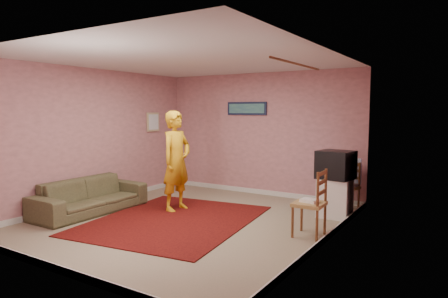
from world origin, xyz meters
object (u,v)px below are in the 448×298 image
Objects in this scene: tv_cabinet at (335,198)px; person at (176,161)px; chair_a at (346,181)px; chair_b at (309,196)px; crt_tv at (335,165)px; sofa at (91,196)px.

person is (-2.57, -1.06, 0.57)m from tv_cabinet.
chair_a is (0.04, 0.52, 0.21)m from tv_cabinet.
chair_b is at bearing -75.82° from chair_a.
crt_tv is 1.27m from chair_b.
tv_cabinet is 2.84m from person.
chair_b is 2.59m from person.
sofa is at bearing 131.76° from person.
chair_b is (-0.00, -1.24, 0.27)m from tv_cabinet.
tv_cabinet reaches higher than sofa.
person is (-2.57, 0.17, 0.31)m from chair_b.
chair_a is 0.27× the size of person.
chair_a is 3.08m from person.
sofa is (-3.74, -2.03, -0.60)m from crt_tv.
chair_b is 0.26× the size of sofa.
tv_cabinet is 0.57m from crt_tv.
chair_a is 4.57m from sofa.
tv_cabinet is 1.36× the size of chair_a.
chair_b is at bearing -91.29° from person.
crt_tv is at bearing -79.28° from chair_a.
crt_tv is 2.78m from person.
chair_a is 1.76m from chair_b.
person reaches higher than crt_tv.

